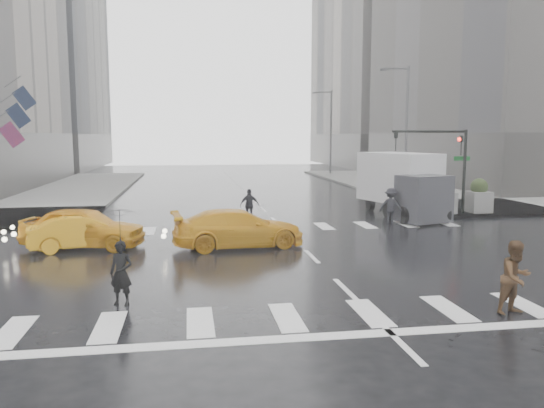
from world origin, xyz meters
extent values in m
plane|color=black|center=(0.00, 0.00, 0.00)|extent=(120.00, 120.00, 0.00)
cube|color=slate|center=(19.50, 17.50, 0.07)|extent=(35.00, 35.00, 0.15)
cube|color=#A1988C|center=(29.00, 56.00, 18.00)|extent=(26.00, 26.00, 36.00)
cube|color=#2D2C28|center=(29.00, 56.00, 2.20)|extent=(26.05, 26.05, 4.40)
cylinder|color=black|center=(10.00, 8.00, 2.25)|extent=(0.16, 0.16, 4.50)
cylinder|color=black|center=(8.00, 8.00, 4.40)|extent=(4.00, 0.12, 0.12)
imported|color=black|center=(9.75, 8.00, 3.70)|extent=(0.16, 0.20, 1.00)
imported|color=black|center=(6.20, 8.00, 3.90)|extent=(0.16, 0.20, 1.00)
sphere|color=#FF190C|center=(9.65, 8.00, 4.00)|extent=(0.20, 0.20, 0.20)
cube|color=#0D5E1E|center=(10.00, 8.30, 3.00)|extent=(0.90, 0.03, 0.22)
cylinder|color=#59595B|center=(11.00, 18.00, 4.50)|extent=(0.20, 0.20, 9.00)
cylinder|color=#59595B|center=(10.10, 18.00, 8.80)|extent=(1.80, 0.12, 0.12)
cube|color=#59595B|center=(9.20, 18.00, 8.70)|extent=(0.50, 0.22, 0.15)
cylinder|color=#59595B|center=(11.00, 38.00, 4.50)|extent=(0.20, 0.20, 9.00)
cylinder|color=#59595B|center=(10.10, 38.00, 8.80)|extent=(1.80, 0.12, 0.12)
cube|color=#59595B|center=(9.20, 38.00, 8.70)|extent=(0.50, 0.22, 0.15)
cube|color=slate|center=(7.00, 8.20, 0.70)|extent=(1.10, 1.10, 1.10)
sphere|color=black|center=(7.00, 8.20, 1.50)|extent=(0.90, 0.90, 0.90)
cube|color=slate|center=(9.00, 8.20, 0.70)|extent=(1.10, 1.10, 1.10)
sphere|color=black|center=(9.00, 8.20, 1.50)|extent=(0.90, 0.90, 0.90)
cube|color=slate|center=(11.00, 8.20, 0.70)|extent=(1.10, 1.10, 1.10)
sphere|color=black|center=(11.00, 8.20, 1.50)|extent=(0.90, 0.90, 0.90)
cube|color=red|center=(-14.80, 17.00, 4.25)|extent=(1.54, 0.02, 1.66)
cube|color=#0E1833|center=(-14.80, 18.50, 5.45)|extent=(1.54, 0.02, 1.66)
cylinder|color=#59595B|center=(-15.90, 20.00, 7.40)|extent=(2.00, 0.06, 1.43)
cube|color=#0E1833|center=(-14.80, 20.00, 6.65)|extent=(1.54, 0.02, 1.66)
imported|color=black|center=(-5.89, -4.42, 0.80)|extent=(0.68, 0.56, 1.60)
imported|color=black|center=(-5.89, -4.42, 1.99)|extent=(1.23, 1.25, 0.88)
imported|color=#4C321B|center=(3.35, -6.59, 0.88)|extent=(1.00, 0.87, 1.76)
imported|color=black|center=(-1.26, 7.96, 0.80)|extent=(0.98, 0.64, 1.60)
imported|color=black|center=(5.34, 6.25, 0.85)|extent=(1.26, 1.08, 1.71)
imported|color=orange|center=(-8.13, 2.79, 0.77)|extent=(4.82, 2.81, 1.54)
imported|color=orange|center=(-8.08, 2.57, 0.65)|extent=(4.15, 2.35, 1.29)
imported|color=orange|center=(-2.37, 2.00, 0.72)|extent=(4.57, 2.49, 1.44)
cube|color=silver|center=(6.92, 9.18, 1.98)|extent=(2.32, 4.44, 2.61)
cube|color=#323237|center=(6.92, 6.09, 1.21)|extent=(2.22, 1.74, 2.22)
cube|color=black|center=(6.92, 6.09, 1.88)|extent=(1.93, 0.87, 0.87)
cylinder|color=black|center=(5.91, 5.90, 0.43)|extent=(0.27, 0.87, 0.87)
cylinder|color=black|center=(7.93, 5.90, 0.43)|extent=(0.27, 0.87, 0.87)
cylinder|color=black|center=(5.91, 8.02, 0.43)|extent=(0.27, 0.87, 0.87)
cylinder|color=black|center=(7.93, 8.02, 0.43)|extent=(0.27, 0.87, 0.87)
cylinder|color=black|center=(5.91, 10.72, 0.43)|extent=(0.27, 0.87, 0.87)
cylinder|color=black|center=(7.93, 10.72, 0.43)|extent=(0.27, 0.87, 0.87)
camera|label=1|loc=(-4.19, -17.64, 4.18)|focal=35.00mm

